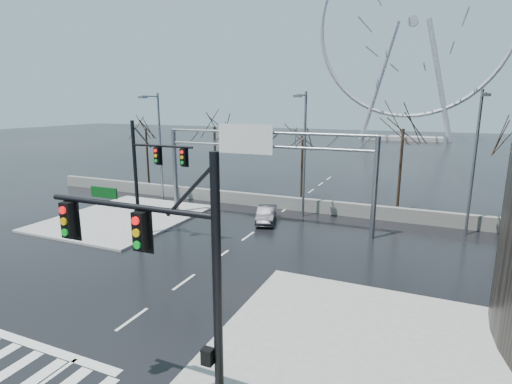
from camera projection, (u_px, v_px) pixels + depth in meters
The scene contains 17 objects.
ground at pixel (132, 319), 17.19m from camera, with size 260.00×260.00×0.00m, color black.
sidewalk_right_ext at pixel (378, 348), 15.07m from camera, with size 12.00×10.00×0.15m, color gray.
sidewalk_far at pixel (124, 218), 32.20m from camera, with size 10.00×12.00×0.15m, color gray.
barrier_wall at pixel (286, 203), 34.97m from camera, with size 52.00×0.50×1.10m, color slate.
signal_mast_near at pixel (171, 267), 10.51m from camera, with size 5.52×0.41×8.00m.
signal_mast_far at pixel (148, 169), 26.44m from camera, with size 4.72×0.41×8.00m.
sign_gantry at pixel (260, 157), 29.60m from camera, with size 16.36×0.40×7.60m.
streetlight_left at pixel (158, 139), 36.84m from camera, with size 0.50×2.55×10.00m.
streetlight_mid at pixel (303, 145), 31.38m from camera, with size 0.50×2.55×10.00m.
streetlight_right at pixel (476, 152), 26.71m from camera, with size 0.50×2.55×10.00m.
tree_far_left at pixel (146, 135), 44.47m from camera, with size 3.50×3.50×7.00m.
tree_left at pixel (214, 135), 40.43m from camera, with size 3.75×3.75×7.50m.
tree_center at pixel (302, 145), 37.99m from camera, with size 3.25×3.25×6.50m.
tree_right at pixel (403, 138), 33.36m from camera, with size 3.90×3.90×7.80m.
tree_far_right at pixel (512, 152), 30.87m from camera, with size 3.40×3.40×6.80m.
ferris_wheel at pixel (413, 30), 94.56m from camera, with size 45.00×6.00×50.91m.
car at pixel (266, 214), 31.06m from camera, with size 1.35×3.87×1.27m, color black.
Camera 1 is at (11.12, -12.15, 9.11)m, focal length 28.00 mm.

